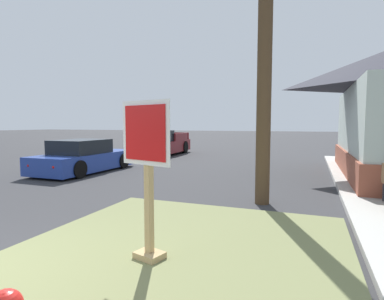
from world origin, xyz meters
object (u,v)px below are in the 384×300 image
(manhole_cover, at_px, (93,230))
(pickup_truck_maroon, at_px, (160,145))
(parked_sedan_blue, at_px, (84,158))
(stop_sign, at_px, (148,181))

(manhole_cover, relative_size, pickup_truck_maroon, 0.13)
(manhole_cover, distance_m, parked_sedan_blue, 7.12)
(manhole_cover, distance_m, pickup_truck_maroon, 13.17)
(stop_sign, bearing_deg, pickup_truck_maroon, 116.10)
(stop_sign, xyz_separation_m, manhole_cover, (-1.54, 0.80, -1.10))
(parked_sedan_blue, xyz_separation_m, pickup_truck_maroon, (-0.17, 6.89, 0.07))
(stop_sign, xyz_separation_m, parked_sedan_blue, (-6.21, 6.14, -0.57))
(manhole_cover, bearing_deg, parked_sedan_blue, 131.15)
(parked_sedan_blue, distance_m, pickup_truck_maroon, 6.89)
(pickup_truck_maroon, bearing_deg, stop_sign, -63.90)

